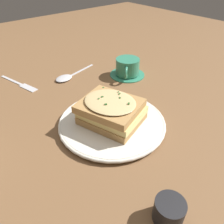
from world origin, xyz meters
name	(u,v)px	position (x,y,z in m)	size (l,w,h in m)	color
ground_plane	(117,124)	(0.00, 0.00, 0.00)	(2.40, 2.40, 0.00)	brown
dinner_plate	(112,122)	(-0.01, 0.01, 0.01)	(0.27, 0.27, 0.01)	silver
sandwich	(111,111)	(-0.01, 0.01, 0.04)	(0.16, 0.17, 0.06)	#B2844C
teacup_with_saucer	(127,68)	(0.21, 0.18, 0.03)	(0.12, 0.12, 0.06)	#338466
fork	(22,85)	(-0.10, 0.36, 0.00)	(0.06, 0.18, 0.00)	silver
spoon	(66,77)	(0.03, 0.30, 0.00)	(0.18, 0.07, 0.01)	silver
condiment_pot	(169,211)	(-0.10, -0.24, 0.02)	(0.05, 0.05, 0.04)	black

